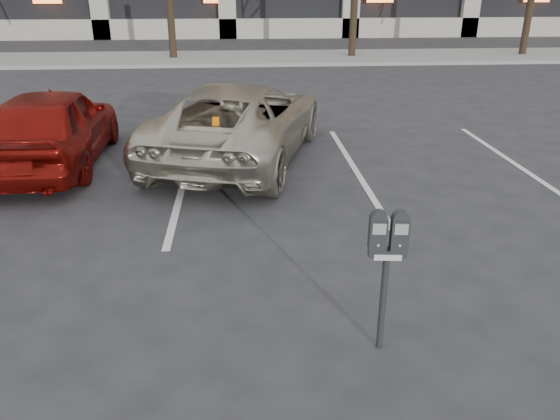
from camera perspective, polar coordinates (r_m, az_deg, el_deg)
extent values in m
plane|color=#28282B|center=(6.74, 0.32, -2.79)|extent=(140.00, 140.00, 0.00)
cube|color=gray|center=(22.24, -3.05, 15.58)|extent=(80.00, 4.00, 0.12)
cube|color=silver|center=(9.59, -26.79, 2.71)|extent=(0.10, 5.20, 0.00)
cube|color=silver|center=(8.89, -9.91, 3.44)|extent=(0.10, 5.20, 0.00)
cube|color=silver|center=(9.04, 8.06, 3.90)|extent=(0.10, 5.20, 0.00)
cube|color=silver|center=(10.01, 23.97, 3.99)|extent=(0.10, 5.20, 0.00)
cylinder|color=black|center=(22.22, -11.38, 19.46)|extent=(0.28, 0.28, 3.42)
cylinder|color=black|center=(22.52, 7.74, 20.09)|extent=(0.28, 0.28, 3.71)
cylinder|color=black|center=(24.88, 24.66, 18.77)|extent=(0.28, 0.28, 3.85)
cylinder|color=black|center=(4.69, 10.69, -9.47)|extent=(0.06, 0.06, 0.90)
cube|color=black|center=(4.45, 11.13, -4.36)|extent=(0.31, 0.13, 0.06)
cube|color=silver|center=(4.41, 11.21, -4.92)|extent=(0.22, 0.03, 0.05)
cube|color=gray|center=(4.28, 10.36, -2.01)|extent=(0.11, 0.02, 0.09)
cube|color=gray|center=(4.31, 12.59, -2.02)|extent=(0.11, 0.02, 0.09)
imported|color=beige|center=(9.57, -4.28, 9.24)|extent=(3.47, 5.22, 1.33)
cube|color=orange|center=(8.61, -6.77, 12.16)|extent=(0.10, 0.20, 0.01)
imported|color=maroon|center=(9.92, -22.70, 8.06)|extent=(1.68, 3.98, 1.34)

